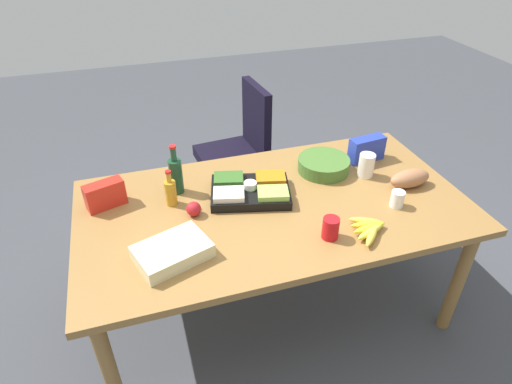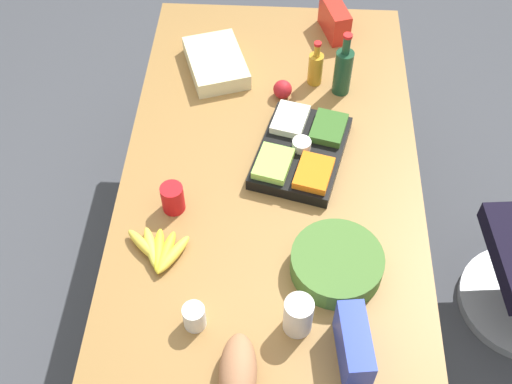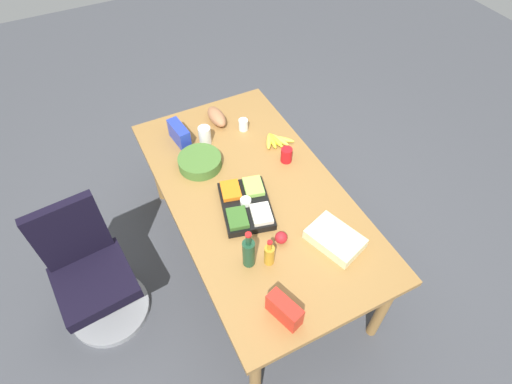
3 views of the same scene
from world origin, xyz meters
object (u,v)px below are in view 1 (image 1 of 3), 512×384
(red_solo_cup, at_px, (331,228))
(mayo_jar, at_px, (366,165))
(veggie_tray, at_px, (250,190))
(office_chair, at_px, (238,162))
(chip_bag_blue, at_px, (367,149))
(paper_cup, at_px, (397,199))
(apple_red, at_px, (194,209))
(conference_table, at_px, (274,215))
(wine_bottle, at_px, (176,175))
(bread_loaf, at_px, (410,178))
(sheet_cake, at_px, (172,252))
(chip_bag_red, at_px, (105,195))
(dressing_bottle, at_px, (171,192))
(salad_bowl, at_px, (324,165))
(banana_bunch, at_px, (369,228))

(red_solo_cup, height_order, mayo_jar, mayo_jar)
(veggie_tray, xyz_separation_m, mayo_jar, (-0.69, 0.00, 0.03))
(office_chair, distance_m, chip_bag_blue, 1.17)
(paper_cup, height_order, apple_red, paper_cup)
(apple_red, bearing_deg, paper_cup, 166.80)
(conference_table, relative_size, wine_bottle, 7.17)
(red_solo_cup, bearing_deg, mayo_jar, -134.53)
(apple_red, bearing_deg, mayo_jar, -175.83)
(bread_loaf, bearing_deg, sheet_cake, 7.96)
(chip_bag_red, height_order, apple_red, chip_bag_red)
(dressing_bottle, bearing_deg, sheet_cake, 82.23)
(conference_table, bearing_deg, mayo_jar, -170.05)
(red_solo_cup, bearing_deg, wine_bottle, -43.62)
(office_chair, height_order, veggie_tray, office_chair)
(salad_bowl, bearing_deg, chip_bag_blue, -172.72)
(banana_bunch, bearing_deg, chip_bag_blue, -117.69)
(veggie_tray, bearing_deg, office_chair, -101.15)
(sheet_cake, bearing_deg, banana_bunch, 173.52)
(red_solo_cup, bearing_deg, office_chair, -87.83)
(bread_loaf, bearing_deg, chip_bag_blue, -75.05)
(chip_bag_blue, relative_size, bread_loaf, 0.92)
(veggie_tray, bearing_deg, wine_bottle, -23.25)
(office_chair, xyz_separation_m, dressing_bottle, (0.62, 0.99, 0.49))
(veggie_tray, height_order, chip_bag_blue, chip_bag_blue)
(wine_bottle, bearing_deg, chip_bag_red, 3.31)
(chip_bag_red, distance_m, mayo_jar, 1.45)
(chip_bag_red, bearing_deg, salad_bowl, 179.19)
(veggie_tray, height_order, bread_loaf, bread_loaf)
(salad_bowl, bearing_deg, banana_bunch, 87.18)
(paper_cup, xyz_separation_m, mayo_jar, (0.01, -0.32, 0.02))
(chip_bag_red, bearing_deg, veggie_tray, 169.56)
(sheet_cake, bearing_deg, mayo_jar, -162.97)
(paper_cup, distance_m, chip_bag_blue, 0.48)
(salad_bowl, bearing_deg, sheet_cake, 26.64)
(veggie_tray, xyz_separation_m, chip_bag_blue, (-0.79, -0.16, 0.04))
(veggie_tray, relative_size, apple_red, 6.32)
(paper_cup, bearing_deg, red_solo_cup, 15.76)
(sheet_cake, bearing_deg, red_solo_cup, 173.66)
(wine_bottle, distance_m, bread_loaf, 1.29)
(veggie_tray, relative_size, banana_bunch, 2.05)
(salad_bowl, bearing_deg, wine_bottle, -2.61)
(red_solo_cup, height_order, banana_bunch, red_solo_cup)
(paper_cup, relative_size, chip_bag_red, 0.45)
(banana_bunch, bearing_deg, red_solo_cup, -7.01)
(paper_cup, bearing_deg, sheet_cake, 2.08)
(chip_bag_blue, distance_m, wine_bottle, 1.16)
(dressing_bottle, bearing_deg, paper_cup, 161.68)
(sheet_cake, bearing_deg, office_chair, -115.77)
(dressing_bottle, bearing_deg, veggie_tray, 172.88)
(chip_bag_red, bearing_deg, office_chair, -136.31)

